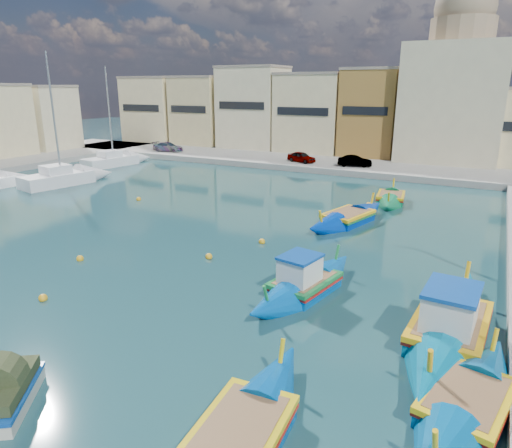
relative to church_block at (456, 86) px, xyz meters
The scene contains 16 objects.
ground 42.08m from the church_block, 104.04° to the right, with size 160.00×160.00×0.00m, color #133A39.
north_quay 15.16m from the church_block, 141.34° to the right, with size 80.00×8.00×0.60m, color gray.
north_townhouses 4.81m from the church_block, 169.17° to the right, with size 83.20×7.87×10.19m.
church_block is the anchor object (origin of this frame).
parked_cars 22.78m from the church_block, 153.90° to the right, with size 27.30×2.29×1.11m.
luzzu_turquoise_cabin 39.99m from the church_block, 83.87° to the right, with size 2.86×10.39×3.30m.
luzzu_blue_cabin 38.72m from the church_block, 92.50° to the right, with size 3.25×7.98×2.75m.
luzzu_cyan_mid 28.32m from the church_block, 96.49° to the right, with size 4.13×8.79×2.53m.
luzzu_green 21.84m from the church_block, 95.11° to the right, with size 2.84×7.46×2.29m.
luzzu_blue_south 47.47m from the church_block, 89.71° to the right, with size 2.52×8.46×2.41m.
luzzu_cyan_south 43.84m from the church_block, 83.33° to the right, with size 3.33×7.71×2.33m.
tender_near 49.46m from the church_block, 97.33° to the right, with size 2.73×3.03×1.32m.
yacht_north 36.79m from the church_block, 152.86° to the right, with size 3.88×8.68×11.20m.
yacht_midnorth 39.51m from the church_block, 137.74° to the right, with size 4.14×8.83×12.05m.
yacht_mid 45.66m from the church_block, 137.37° to the right, with size 2.23×7.99×10.04m.
mooring_buoys 36.03m from the church_block, 102.94° to the right, with size 24.06×21.86×0.36m.
Camera 1 is at (14.80, -14.48, 8.48)m, focal length 32.00 mm.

